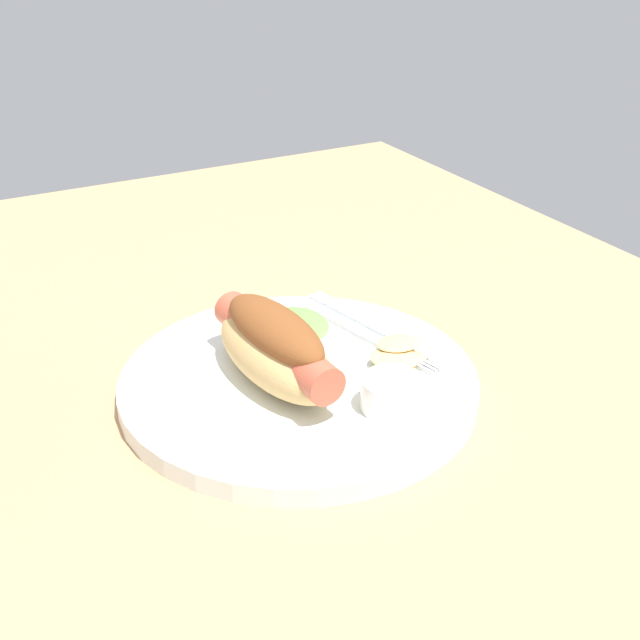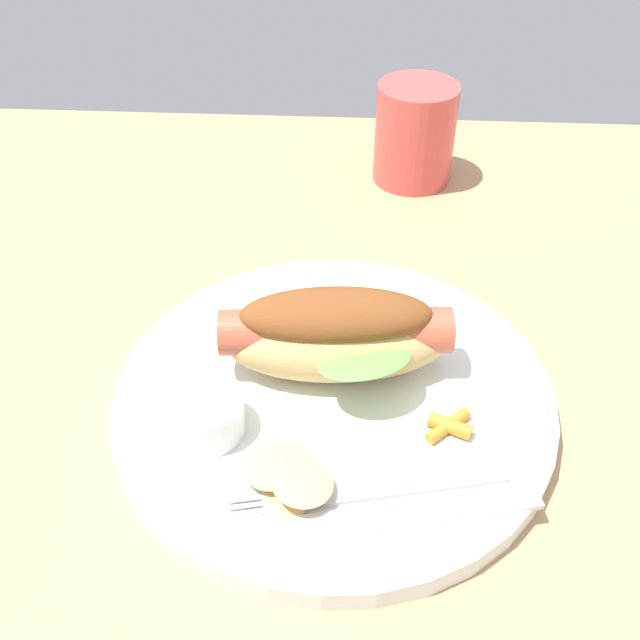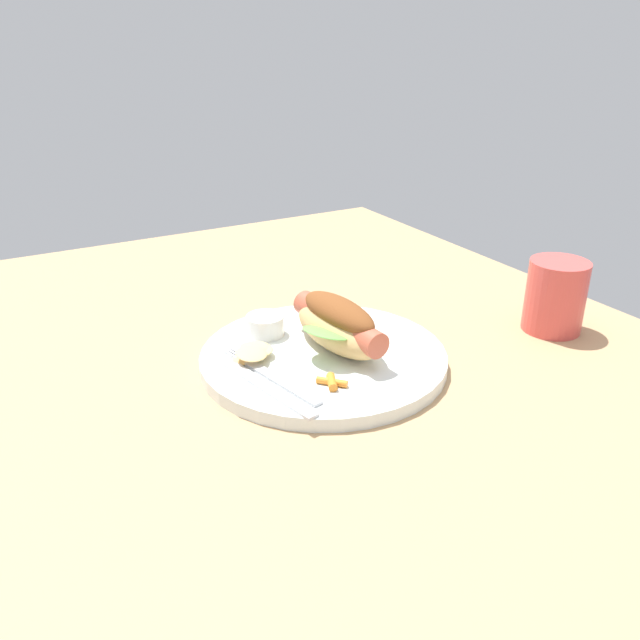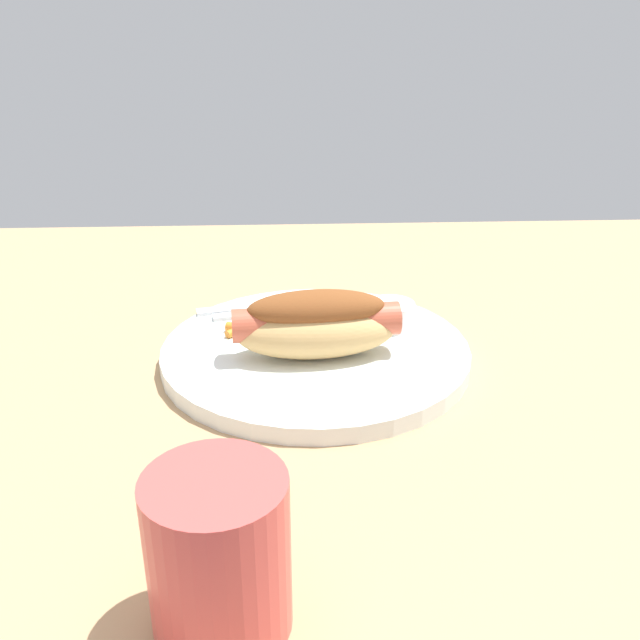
# 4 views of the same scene
# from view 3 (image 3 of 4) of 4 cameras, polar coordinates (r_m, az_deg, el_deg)

# --- Properties ---
(ground_plane) EXTENTS (1.20, 0.90, 0.02)m
(ground_plane) POSITION_cam_3_polar(r_m,az_deg,el_deg) (0.77, -0.19, -4.61)
(ground_plane) COLOR tan
(plate) EXTENTS (0.29, 0.29, 0.02)m
(plate) POSITION_cam_3_polar(r_m,az_deg,el_deg) (0.77, 0.28, -3.34)
(plate) COLOR white
(plate) RESTS_ON ground_plane
(hot_dog) EXTENTS (0.15, 0.10, 0.06)m
(hot_dog) POSITION_cam_3_polar(r_m,az_deg,el_deg) (0.76, 1.53, -0.32)
(hot_dog) COLOR tan
(hot_dog) RESTS_ON plate
(sauce_ramekin) EXTENTS (0.05, 0.05, 0.03)m
(sauce_ramekin) POSITION_cam_3_polar(r_m,az_deg,el_deg) (0.80, -4.86, -0.46)
(sauce_ramekin) COLOR white
(sauce_ramekin) RESTS_ON plate
(fork) EXTENTS (0.16, 0.05, 0.00)m
(fork) POSITION_cam_3_polar(r_m,az_deg,el_deg) (0.71, -4.26, -5.02)
(fork) COLOR silver
(fork) RESTS_ON plate
(knife) EXTENTS (0.16, 0.05, 0.00)m
(knife) POSITION_cam_3_polar(r_m,az_deg,el_deg) (0.69, -4.80, -5.91)
(knife) COLOR silver
(knife) RESTS_ON plate
(chips_pile) EXTENTS (0.06, 0.06, 0.02)m
(chips_pile) POSITION_cam_3_polar(r_m,az_deg,el_deg) (0.75, -5.94, -2.83)
(chips_pile) COLOR #E6BC76
(chips_pile) RESTS_ON plate
(carrot_garnish) EXTENTS (0.03, 0.03, 0.01)m
(carrot_garnish) POSITION_cam_3_polar(r_m,az_deg,el_deg) (0.69, 1.05, -5.48)
(carrot_garnish) COLOR orange
(carrot_garnish) RESTS_ON plate
(drinking_cup) EXTENTS (0.08, 0.08, 0.09)m
(drinking_cup) POSITION_cam_3_polar(r_m,az_deg,el_deg) (0.89, 20.05, 1.99)
(drinking_cup) COLOR #D84C47
(drinking_cup) RESTS_ON ground_plane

